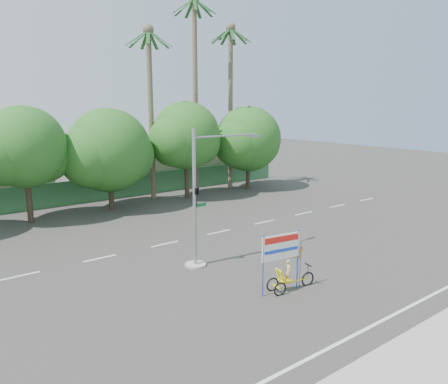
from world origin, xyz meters
TOP-DOWN VIEW (x-y plane):
  - ground at (0.00, 0.00)m, footprint 120.00×120.00m
  - sidewalk_near at (0.00, -7.50)m, footprint 50.00×2.40m
  - fence at (0.00, 21.50)m, footprint 38.00×0.08m
  - building_right at (8.00, 26.00)m, footprint 14.00×8.00m
  - tree_left at (-7.05, 18.00)m, footprint 6.66×5.60m
  - tree_center at (-1.05, 18.00)m, footprint 7.62×6.40m
  - tree_right at (5.95, 18.00)m, footprint 6.90×5.80m
  - tree_far_right at (12.95, 18.00)m, footprint 7.38×6.20m
  - palm_tall at (8.00, 19.50)m, footprint 3.73×3.79m
  - palm_mid at (12.00, 19.50)m, footprint 3.73×3.79m
  - palm_short at (3.50, 19.50)m, footprint 3.73×3.79m
  - traffic_signal at (-2.20, 3.98)m, footprint 4.72×1.10m
  - trike_billboard at (-1.05, -0.99)m, footprint 2.82×0.89m

SIDE VIEW (x-z plane):
  - ground at x=0.00m, z-range 0.00..0.00m
  - sidewalk_near at x=0.00m, z-range 0.00..0.12m
  - fence at x=0.00m, z-range 0.00..2.00m
  - trike_billboard at x=-1.05m, z-range -0.27..2.52m
  - building_right at x=8.00m, z-range 0.00..3.60m
  - traffic_signal at x=-2.20m, z-range -0.58..6.42m
  - tree_center at x=-1.05m, z-range 0.54..8.39m
  - tree_far_right at x=12.95m, z-range 0.68..8.61m
  - tree_left at x=-7.05m, z-range 1.02..9.09m
  - tree_right at x=5.95m, z-range 1.06..9.42m
  - palm_short at x=3.50m, z-range 1.64..16.09m
  - palm_mid at x=12.00m, z-range 1.67..17.12m
  - palm_tall at x=8.00m, z-range 1.74..19.19m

